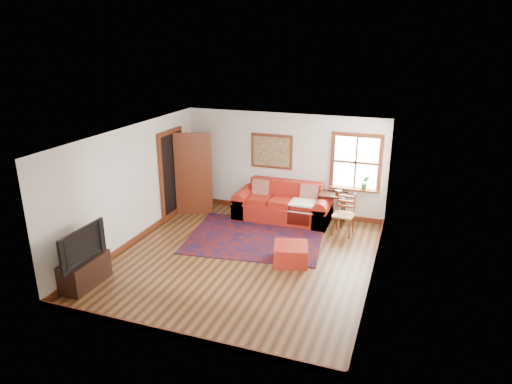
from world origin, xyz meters
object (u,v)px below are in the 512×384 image
at_px(red_leather_sofa, 283,207).
at_px(red_ottoman, 291,254).
at_px(side_table, 333,199).
at_px(media_cabinet, 85,272).
at_px(ladder_back_chair, 344,212).

bearing_deg(red_leather_sofa, red_ottoman, -69.81).
relative_size(red_leather_sofa, red_ottoman, 3.54).
relative_size(side_table, media_cabinet, 0.79).
xyz_separation_m(red_leather_sofa, red_ottoman, (0.80, -2.16, -0.11)).
xyz_separation_m(red_leather_sofa, ladder_back_chair, (1.54, -0.41, 0.21)).
bearing_deg(red_ottoman, side_table, 65.21).
relative_size(red_leather_sofa, side_table, 3.08).
distance_m(red_leather_sofa, red_ottoman, 2.31).
relative_size(red_ottoman, media_cabinet, 0.69).
relative_size(side_table, ladder_back_chair, 0.80).
relative_size(ladder_back_chair, media_cabinet, 0.99).
distance_m(red_ottoman, ladder_back_chair, 1.93).
bearing_deg(side_table, ladder_back_chair, -53.61).
bearing_deg(side_table, red_ottoman, -99.56).
bearing_deg(ladder_back_chair, media_cabinet, -136.10).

